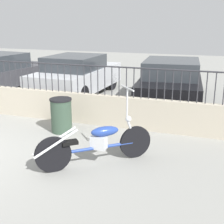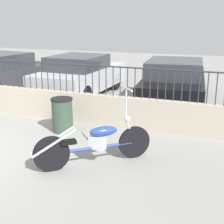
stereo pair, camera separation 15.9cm
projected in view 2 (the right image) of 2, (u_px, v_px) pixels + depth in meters
name	position (u px, v px, depth m)	size (l,w,h in m)	color
low_wall	(38.00, 103.00, 8.42)	(10.73, 0.18, 0.77)	#B2A893
fence_railing	(35.00, 71.00, 8.17)	(10.73, 0.04, 0.73)	#2D2D33
motorcycle_blue	(90.00, 143.00, 5.60)	(1.75, 1.55, 1.40)	black
trash_bin	(62.00, 115.00, 7.30)	(0.51, 0.51, 0.80)	#334738
car_dark_grey	(3.00, 72.00, 11.59)	(2.37, 4.46, 1.36)	black
car_silver	(80.00, 75.00, 10.77)	(1.84, 4.11, 1.39)	black
car_black	(174.00, 81.00, 9.96)	(2.27, 4.57, 1.35)	black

